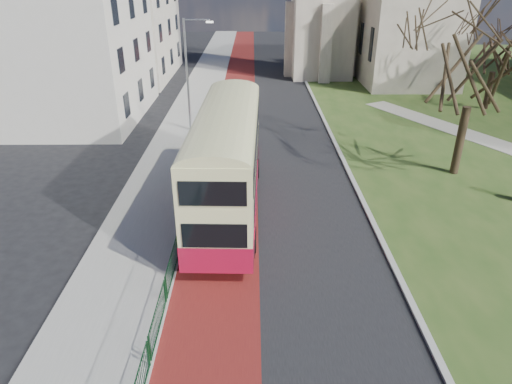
{
  "coord_description": "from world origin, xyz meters",
  "views": [
    {
      "loc": [
        0.26,
        -15.53,
        11.13
      ],
      "look_at": [
        0.4,
        3.15,
        2.0
      ],
      "focal_mm": 32.0,
      "sensor_mm": 36.0,
      "label": 1
    }
  ],
  "objects_px": {
    "bus": "(227,157)",
    "winter_tree_far": "(500,41)",
    "streetlamp": "(189,70)",
    "winter_tree_near": "(479,49)"
  },
  "relations": [
    {
      "from": "winter_tree_far",
      "to": "bus",
      "type": "bearing_deg",
      "value": -139.26
    },
    {
      "from": "bus",
      "to": "winter_tree_far",
      "type": "height_order",
      "value": "winter_tree_far"
    },
    {
      "from": "winter_tree_near",
      "to": "winter_tree_far",
      "type": "relative_size",
      "value": 1.27
    },
    {
      "from": "winter_tree_near",
      "to": "winter_tree_far",
      "type": "bearing_deg",
      "value": 59.3
    },
    {
      "from": "bus",
      "to": "winter_tree_near",
      "type": "bearing_deg",
      "value": 20.91
    },
    {
      "from": "bus",
      "to": "winter_tree_far",
      "type": "xyz_separation_m",
      "value": [
        21.82,
        18.8,
        2.82
      ]
    },
    {
      "from": "winter_tree_near",
      "to": "winter_tree_far",
      "type": "xyz_separation_m",
      "value": [
        8.39,
        14.13,
        -1.54
      ]
    },
    {
      "from": "streetlamp",
      "to": "bus",
      "type": "bearing_deg",
      "value": -75.37
    },
    {
      "from": "bus",
      "to": "winter_tree_near",
      "type": "height_order",
      "value": "winter_tree_near"
    },
    {
      "from": "winter_tree_near",
      "to": "winter_tree_far",
      "type": "distance_m",
      "value": 16.51
    }
  ]
}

